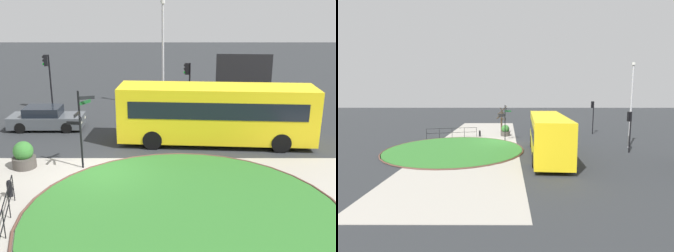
% 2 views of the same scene
% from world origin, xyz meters
% --- Properties ---
extents(ground, '(120.00, 120.00, 0.00)m').
position_xyz_m(ground, '(0.00, 0.00, 0.00)').
color(ground, '#282B2D').
extents(sidewalk_paving, '(32.00, 7.76, 0.02)m').
position_xyz_m(sidewalk_paving, '(0.00, -2.12, 0.01)').
color(sidewalk_paving, '#9E998E').
rests_on(sidewalk_paving, ground).
extents(grass_island, '(11.53, 11.53, 0.10)m').
position_xyz_m(grass_island, '(3.43, -3.66, 0.05)').
color(grass_island, '#2D6B28').
rests_on(grass_island, ground).
extents(grass_kerb_ring, '(11.84, 11.84, 0.11)m').
position_xyz_m(grass_kerb_ring, '(3.43, -3.66, 0.06)').
color(grass_kerb_ring, brown).
rests_on(grass_kerb_ring, ground).
extents(signpost_directional, '(1.30, 1.32, 3.65)m').
position_xyz_m(signpost_directional, '(-1.04, 0.60, 2.18)').
color(signpost_directional, black).
rests_on(signpost_directional, ground).
extents(bollard_foreground, '(0.21, 0.21, 0.72)m').
position_xyz_m(bollard_foreground, '(-3.34, -2.23, 0.37)').
color(bollard_foreground, black).
rests_on(bollard_foreground, ground).
extents(railing_grass_edge, '(1.35, 5.19, 1.10)m').
position_xyz_m(railing_grass_edge, '(-2.40, -5.14, 0.71)').
color(railing_grass_edge, black).
rests_on(railing_grass_edge, ground).
extents(bus_yellow, '(10.41, 3.17, 3.14)m').
position_xyz_m(bus_yellow, '(5.40, 3.97, 1.69)').
color(bus_yellow, yellow).
rests_on(bus_yellow, ground).
extents(car_near_lane, '(4.39, 1.84, 1.39)m').
position_xyz_m(car_near_lane, '(-4.45, 6.51, 0.65)').
color(car_near_lane, '#474C51').
rests_on(car_near_lane, ground).
extents(traffic_light_near, '(0.48, 0.32, 3.88)m').
position_xyz_m(traffic_light_near, '(-5.50, 11.05, 2.84)').
color(traffic_light_near, black).
rests_on(traffic_light_near, ground).
extents(traffic_light_far, '(0.49, 0.29, 3.34)m').
position_xyz_m(traffic_light_far, '(4.22, 10.82, 2.46)').
color(traffic_light_far, black).
rests_on(traffic_light_far, ground).
extents(lamppost_tall, '(0.32, 0.32, 7.46)m').
position_xyz_m(lamppost_tall, '(2.51, 11.69, 4.02)').
color(lamppost_tall, '#B7B7BC').
rests_on(lamppost_tall, ground).
extents(billboard_left, '(4.18, 0.44, 3.63)m').
position_xyz_m(billboard_left, '(8.58, 13.43, 2.37)').
color(billboard_left, black).
rests_on(billboard_left, ground).
extents(planter_near_signpost, '(1.06, 1.06, 1.28)m').
position_xyz_m(planter_near_signpost, '(-3.77, 0.64, 0.57)').
color(planter_near_signpost, '#47423D').
rests_on(planter_near_signpost, ground).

